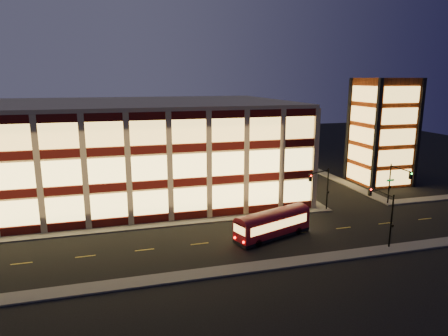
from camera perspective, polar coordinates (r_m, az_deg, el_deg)
name	(u,v)px	position (r m, az deg, el deg)	size (l,w,h in m)	color
ground	(157,228)	(49.95, -9.51, -8.49)	(200.00, 200.00, 0.00)	black
sidewalk_office_south	(132,227)	(50.68, -13.04, -8.24)	(54.00, 2.00, 0.15)	#514F4C
sidewalk_office_east	(277,181)	(71.36, 7.62, -1.91)	(2.00, 30.00, 0.15)	#514F4C
sidewalk_tower_south	(424,199)	(67.38, 26.62, -4.04)	(14.00, 2.00, 0.15)	#514F4C
sidewalk_tower_west	(333,177)	(76.27, 15.25, -1.30)	(2.00, 30.00, 0.15)	#514F4C
sidewalk_near	(173,278)	(38.12, -7.31, -15.26)	(100.00, 2.00, 0.15)	#514F4C
office_building	(125,148)	(64.25, -13.97, 2.76)	(50.45, 30.45, 14.50)	tan
stair_tower	(382,132)	(73.88, 21.63, 4.85)	(8.60, 8.60, 18.00)	#8C3814
traffic_signal_far	(321,183)	(55.47, 13.75, -2.08)	(3.79, 1.87, 6.00)	black
traffic_signal_right	(397,179)	(61.05, 23.45, -1.45)	(1.20, 4.37, 6.00)	black
traffic_signal_near	(383,207)	(47.14, 21.80, -5.22)	(0.32, 4.45, 6.00)	black
trolley_bus	(273,222)	(46.31, 6.96, -7.73)	(9.85, 5.58, 3.26)	maroon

